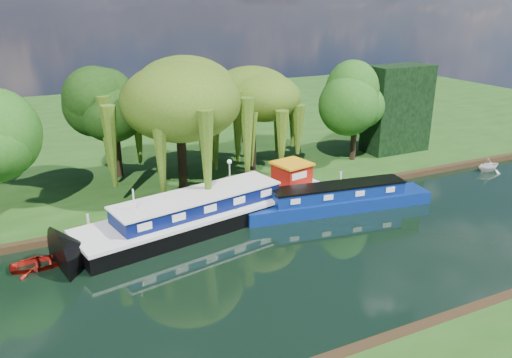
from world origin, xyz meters
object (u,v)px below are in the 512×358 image
dutch_barge (214,209)px  white_cruiser (488,171)px  red_dinghy (41,267)px  narrowboat (338,200)px

dutch_barge → white_cruiser: 25.36m
red_dinghy → white_cruiser: (36.19, 0.97, 0.00)m
dutch_barge → narrowboat: size_ratio=1.31×
dutch_barge → narrowboat: 8.88m
red_dinghy → white_cruiser: 36.20m
narrowboat → red_dinghy: narrowboat is taller
narrowboat → white_cruiser: (16.62, 1.34, -0.72)m
dutch_barge → white_cruiser: (25.34, -0.39, -0.94)m
narrowboat → red_dinghy: size_ratio=4.47×
dutch_barge → red_dinghy: 10.98m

